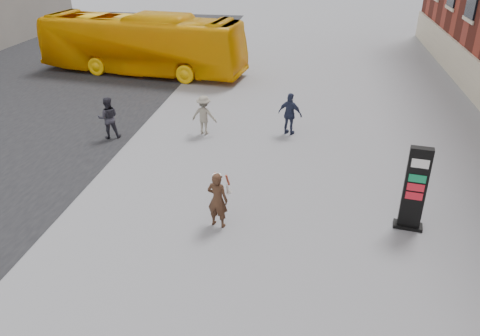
# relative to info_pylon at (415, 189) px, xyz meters

# --- Properties ---
(ground) EXTENTS (100.00, 100.00, 0.00)m
(ground) POSITION_rel_info_pylon_xyz_m (-4.70, -1.13, -1.19)
(ground) COLOR #9E9EA3
(info_pylon) EXTENTS (0.81, 0.49, 2.39)m
(info_pylon) POSITION_rel_info_pylon_xyz_m (0.00, 0.00, 0.00)
(info_pylon) COLOR black
(info_pylon) RESTS_ON ground
(woman) EXTENTS (0.71, 0.67, 1.62)m
(woman) POSITION_rel_info_pylon_xyz_m (-5.15, -0.71, -0.36)
(woman) COLOR #392015
(woman) RESTS_ON ground
(bus) EXTENTS (11.87, 4.30, 3.23)m
(bus) POSITION_rel_info_pylon_xyz_m (-12.35, 13.63, 0.42)
(bus) COLOR #F0A804
(bus) RESTS_ON road
(pedestrian_a) EXTENTS (0.98, 0.88, 1.64)m
(pedestrian_a) POSITION_rel_info_pylon_xyz_m (-10.53, 4.58, -0.38)
(pedestrian_a) COLOR #2B2A33
(pedestrian_a) RESTS_ON ground
(pedestrian_b) EXTENTS (1.08, 0.71, 1.56)m
(pedestrian_b) POSITION_rel_info_pylon_xyz_m (-6.97, 5.54, -0.41)
(pedestrian_b) COLOR gray
(pedestrian_b) RESTS_ON ground
(pedestrian_c) EXTENTS (1.07, 0.73, 1.68)m
(pedestrian_c) POSITION_rel_info_pylon_xyz_m (-3.64, 6.03, -0.35)
(pedestrian_c) COLOR #262C46
(pedestrian_c) RESTS_ON ground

